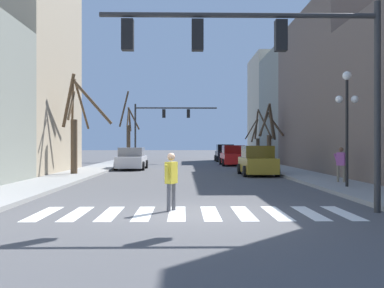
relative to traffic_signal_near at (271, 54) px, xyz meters
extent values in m
plane|color=#4C4C4F|center=(-2.10, -0.10, -4.33)|extent=(240.00, 240.00, 0.00)
cube|color=tan|center=(-12.96, 16.21, 2.41)|extent=(6.00, 10.27, 13.48)
cube|color=#66564C|center=(8.76, 19.30, 1.20)|extent=(6.00, 13.75, 11.05)
cube|color=gray|center=(8.76, 31.11, 1.00)|extent=(6.00, 9.88, 10.66)
cube|color=#BCB299|center=(8.76, 40.44, 1.73)|extent=(6.00, 8.79, 12.12)
cube|color=white|center=(-6.15, -0.05, -4.33)|extent=(0.45, 2.60, 0.01)
cube|color=white|center=(-5.25, -0.05, -4.33)|extent=(0.45, 2.60, 0.01)
cube|color=white|center=(-4.35, -0.05, -4.33)|extent=(0.45, 2.60, 0.01)
cube|color=white|center=(-3.45, -0.05, -4.33)|extent=(0.45, 2.60, 0.01)
cube|color=white|center=(-2.55, -0.05, -4.33)|extent=(0.45, 2.60, 0.01)
cube|color=white|center=(-1.65, -0.05, -4.33)|extent=(0.45, 2.60, 0.01)
cube|color=white|center=(-0.75, -0.05, -4.33)|extent=(0.45, 2.60, 0.01)
cube|color=white|center=(0.15, -0.05, -4.33)|extent=(0.45, 2.60, 0.01)
cube|color=white|center=(1.05, -0.05, -4.33)|extent=(0.45, 2.60, 0.01)
cube|color=white|center=(1.95, -0.05, -4.33)|extent=(0.45, 2.60, 0.01)
cylinder|color=#2D2D2D|center=(2.93, 0.00, -1.44)|extent=(0.18, 0.18, 5.78)
cylinder|color=#2D2D2D|center=(-0.86, 0.00, 1.05)|extent=(7.58, 0.14, 0.14)
cube|color=black|center=(0.28, 0.00, 0.50)|extent=(0.32, 0.28, 0.84)
cube|color=black|center=(-1.99, 0.00, 0.50)|extent=(0.32, 0.28, 0.84)
cube|color=black|center=(-3.89, 0.00, 0.50)|extent=(0.32, 0.28, 0.84)
cylinder|color=#2D2D2D|center=(-7.12, 32.04, -1.42)|extent=(0.18, 0.18, 5.81)
cylinder|color=#2D2D2D|center=(-3.11, 32.04, 1.09)|extent=(8.04, 0.14, 0.14)
cube|color=black|center=(-4.31, 32.04, 0.54)|extent=(0.32, 0.28, 0.84)
cube|color=black|center=(-1.90, 32.04, 0.54)|extent=(0.32, 0.28, 0.84)
cylinder|color=black|center=(4.26, 5.90, -2.02)|extent=(0.12, 0.12, 4.32)
sphere|color=white|center=(4.26, 5.90, 0.32)|extent=(0.36, 0.36, 0.36)
sphere|color=white|center=(3.94, 5.90, -0.64)|extent=(0.31, 0.31, 0.31)
sphere|color=white|center=(4.58, 5.90, -0.64)|extent=(0.31, 0.31, 0.31)
cube|color=silver|center=(-6.19, 20.91, -3.76)|extent=(1.87, 4.67, 0.79)
cube|color=slate|center=(-6.19, 20.91, -3.04)|extent=(1.72, 2.43, 0.65)
cylinder|color=black|center=(-7.14, 22.36, -4.01)|extent=(0.22, 0.64, 0.64)
cylinder|color=black|center=(-5.23, 22.36, -4.01)|extent=(0.22, 0.64, 0.64)
cylinder|color=black|center=(-7.14, 19.47, -4.01)|extent=(0.22, 0.64, 0.64)
cylinder|color=black|center=(-5.23, 19.47, -4.01)|extent=(0.22, 0.64, 0.64)
cube|color=red|center=(1.96, 26.80, -3.72)|extent=(1.94, 4.69, 0.87)
cube|color=maroon|center=(1.96, 26.80, -2.93)|extent=(1.79, 2.44, 0.71)
cylinder|color=black|center=(0.97, 28.26, -4.01)|extent=(0.22, 0.64, 0.64)
cylinder|color=black|center=(2.95, 28.26, -4.01)|extent=(0.22, 0.64, 0.64)
cylinder|color=black|center=(0.97, 25.35, -4.01)|extent=(0.22, 0.64, 0.64)
cylinder|color=black|center=(2.95, 25.35, -4.01)|extent=(0.22, 0.64, 0.64)
cube|color=#A38423|center=(2.03, 14.48, -3.71)|extent=(1.80, 4.18, 0.88)
cube|color=#594813|center=(2.03, 14.48, -2.92)|extent=(1.65, 2.18, 0.72)
cylinder|color=black|center=(1.11, 15.78, -4.01)|extent=(0.22, 0.64, 0.64)
cylinder|color=black|center=(2.95, 15.78, -4.01)|extent=(0.22, 0.64, 0.64)
cylinder|color=black|center=(1.11, 13.19, -4.01)|extent=(0.22, 0.64, 0.64)
cylinder|color=black|center=(2.95, 13.19, -4.01)|extent=(0.22, 0.64, 0.64)
cube|color=black|center=(2.02, 35.38, -3.70)|extent=(1.82, 4.26, 0.90)
cube|color=black|center=(2.02, 35.38, -2.88)|extent=(1.67, 2.22, 0.74)
cylinder|color=black|center=(1.10, 36.70, -4.01)|extent=(0.22, 0.64, 0.64)
cylinder|color=black|center=(2.95, 36.70, -4.01)|extent=(0.22, 0.64, 0.64)
cylinder|color=black|center=(1.10, 34.05, -4.01)|extent=(0.22, 0.64, 0.64)
cylinder|color=black|center=(2.95, 34.05, -4.01)|extent=(0.22, 0.64, 0.64)
cylinder|color=#4C4C51|center=(-2.78, 0.30, -3.94)|extent=(0.11, 0.11, 0.77)
cylinder|color=#4C4C51|center=(-2.65, 0.54, -3.94)|extent=(0.11, 0.11, 0.77)
cube|color=gold|center=(-2.72, 0.42, -3.25)|extent=(0.36, 0.43, 0.61)
sphere|color=tan|center=(-2.72, 0.42, -2.81)|extent=(0.22, 0.22, 0.22)
cylinder|color=gold|center=(-2.82, 0.23, -3.29)|extent=(0.20, 0.27, 0.59)
cylinder|color=gold|center=(-2.62, 0.61, -3.29)|extent=(0.20, 0.27, 0.59)
cylinder|color=#7A705B|center=(4.86, 7.90, -3.80)|extent=(0.11, 0.11, 0.75)
cylinder|color=#7A705B|center=(4.65, 8.07, -3.80)|extent=(0.11, 0.11, 0.75)
cube|color=#9E4C93|center=(4.76, 7.98, -3.13)|extent=(0.42, 0.39, 0.59)
sphere|color=brown|center=(4.76, 7.98, -2.70)|extent=(0.21, 0.21, 0.21)
cylinder|color=#9E4C93|center=(4.92, 7.85, -3.17)|extent=(0.25, 0.22, 0.57)
cylinder|color=#9E4C93|center=(4.59, 8.11, -3.17)|extent=(0.25, 0.22, 0.57)
cylinder|color=#473828|center=(-8.16, 35.01, -2.33)|extent=(0.41, 0.41, 3.69)
cylinder|color=#473828|center=(-8.72, 35.65, 1.24)|extent=(1.28, 1.48, 3.77)
cylinder|color=#473828|center=(-8.15, 35.88, 0.16)|extent=(0.21, 1.91, 2.52)
cylinder|color=#473828|center=(-7.62, 35.29, 0.19)|extent=(1.22, 0.74, 2.32)
cylinder|color=#473828|center=(-8.12, 34.21, 0.16)|extent=(0.21, 1.71, 1.86)
cylinder|color=#473828|center=(4.57, 24.09, -2.96)|extent=(0.35, 0.35, 2.44)
cylinder|color=#473828|center=(4.13, 23.67, -0.56)|extent=(0.97, 0.99, 2.63)
cylinder|color=#473828|center=(4.97, 24.85, -0.63)|extent=(0.95, 1.69, 2.99)
cylinder|color=#473828|center=(4.64, 23.59, -0.75)|extent=(0.29, 1.15, 2.56)
cylinder|color=#473828|center=(4.02, 23.40, -0.87)|extent=(1.14, 1.58, 2.04)
cylinder|color=#473828|center=(5.13, 24.05, -0.99)|extent=(1.28, 0.28, 1.73)
cylinder|color=#473828|center=(4.58, 29.71, -3.06)|extent=(0.32, 0.32, 2.23)
cylinder|color=#473828|center=(4.60, 30.57, -0.68)|extent=(0.19, 1.85, 2.64)
cylinder|color=#473828|center=(5.16, 29.19, -0.61)|extent=(1.26, 1.20, 2.85)
cylinder|color=#473828|center=(4.06, 30.42, -1.06)|extent=(1.03, 1.58, 1.96)
cylinder|color=#473828|center=(4.25, 29.47, -1.21)|extent=(0.81, 0.64, 2.20)
cylinder|color=brown|center=(-8.75, 14.05, -2.61)|extent=(0.39, 0.39, 3.14)
cylinder|color=brown|center=(-7.69, 14.22, -0.03)|extent=(2.26, 0.55, 2.59)
cylinder|color=brown|center=(-9.11, 15.19, 0.01)|extent=(0.78, 2.40, 3.00)
cylinder|color=brown|center=(-9.18, 14.48, 0.11)|extent=(1.04, 1.06, 3.16)
cylinder|color=brown|center=(-8.75, 13.38, -0.26)|extent=(0.15, 1.45, 1.76)
cylinder|color=brown|center=(-8.52, 14.99, -0.09)|extent=(0.56, 2.00, 2.90)
camera|label=1|loc=(-2.37, -12.16, -2.44)|focal=42.00mm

